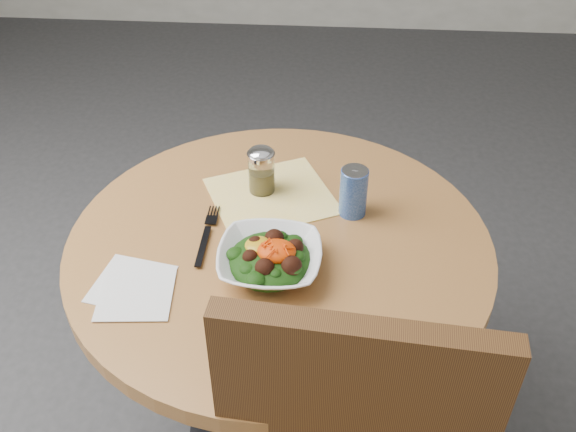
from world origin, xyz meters
name	(u,v)px	position (x,y,z in m)	size (l,w,h in m)	color
table	(280,303)	(0.00, 0.00, 0.55)	(0.90, 0.90, 0.75)	black
cloth_napkin	(272,196)	(-0.03, 0.15, 0.75)	(0.26, 0.24, 0.00)	#EFB40C
paper_napkins	(134,289)	(-0.27, -0.17, 0.75)	(0.17, 0.19, 0.00)	silver
salad_bowl	(270,259)	(-0.01, -0.10, 0.78)	(0.21, 0.21, 0.08)	white
fork	(207,233)	(-0.15, 0.00, 0.76)	(0.03, 0.20, 0.00)	black
spice_shaker	(261,170)	(-0.05, 0.17, 0.81)	(0.06, 0.06, 0.11)	silver
beverage_can	(353,192)	(0.15, 0.10, 0.81)	(0.06, 0.06, 0.12)	navy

